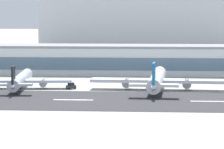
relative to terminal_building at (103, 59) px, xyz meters
The scene contains 9 objects.
ground_plane 78.75m from the terminal_building, 90.32° to the right, with size 1400.00×1400.00×0.00m, color #9E9E99.
runway_strip 78.36m from the terminal_building, 90.32° to the right, with size 800.00×40.41×0.08m, color #2D2D30.
runway_centreline_dash_4 78.39m from the terminal_building, 91.62° to the right, with size 12.00×1.20×0.01m, color white.
runway_centreline_dash_5 87.34m from the terminal_building, 63.72° to the right, with size 12.00×1.20×0.01m, color white.
terminal_building is the anchor object (origin of this frame).
distant_hotel_block 151.41m from the terminal_building, 85.33° to the left, with size 131.50×34.00×49.92m, color #BCBCC1.
airliner_black_tail_gate_1 58.22m from the terminal_building, 114.28° to the right, with size 35.62×44.51×9.30m.
airliner_blue_tail_gate_2 57.83m from the terminal_building, 67.00° to the right, with size 44.93×52.10×10.87m.
service_baggage_tug_1 52.82m from the terminal_building, 97.12° to the right, with size 3.54×3.16×2.20m.
Camera 1 is at (23.24, -181.62, 26.69)m, focal length 99.56 mm.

